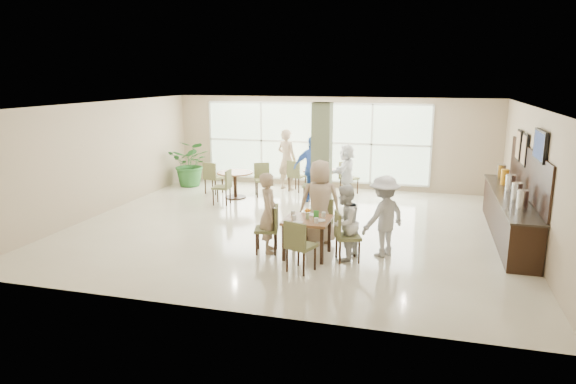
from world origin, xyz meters
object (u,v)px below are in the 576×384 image
(adult_b, at_px, (346,171))
(adult_standing, at_px, (287,159))
(round_table_left, at_px, (235,179))
(teen_right, at_px, (344,223))
(potted_plant, at_px, (191,163))
(teen_left, at_px, (269,213))
(teen_far, at_px, (320,202))
(adult_a, at_px, (312,169))
(buffet_counter, at_px, (510,212))
(teen_standing, at_px, (384,216))
(round_table_right, at_px, (320,177))
(main_table, at_px, (307,224))

(adult_b, xyz_separation_m, adult_standing, (-1.92, 0.49, 0.17))
(round_table_left, relative_size, teen_right, 0.71)
(adult_standing, bearing_deg, potted_plant, 30.19)
(round_table_left, bearing_deg, adult_standing, 52.14)
(teen_left, xyz_separation_m, adult_b, (0.72, 5.11, -0.04))
(teen_far, bearing_deg, round_table_left, -65.93)
(teen_far, xyz_separation_m, adult_a, (-0.98, 3.54, 0.03))
(teen_far, relative_size, teen_right, 1.21)
(buffet_counter, height_order, teen_left, buffet_counter)
(teen_left, distance_m, teen_far, 1.19)
(round_table_left, xyz_separation_m, adult_standing, (1.13, 1.45, 0.37))
(buffet_counter, bearing_deg, teen_left, -154.00)
(teen_right, bearing_deg, teen_standing, 137.38)
(buffet_counter, bearing_deg, round_table_right, 149.62)
(teen_left, height_order, teen_far, teen_far)
(main_table, bearing_deg, teen_far, 86.25)
(teen_left, distance_m, adult_standing, 5.74)
(buffet_counter, relative_size, potted_plant, 3.24)
(buffet_counter, distance_m, teen_far, 4.16)
(main_table, distance_m, round_table_right, 5.22)
(teen_left, height_order, adult_standing, adult_standing)
(potted_plant, xyz_separation_m, teen_left, (4.25, -5.30, 0.07))
(round_table_right, xyz_separation_m, potted_plant, (-4.20, 0.20, 0.17))
(round_table_right, distance_m, buffet_counter, 5.52)
(adult_a, distance_m, adult_standing, 1.64)
(teen_right, height_order, teen_standing, teen_standing)
(buffet_counter, distance_m, potted_plant, 9.46)
(teen_right, xyz_separation_m, adult_a, (-1.64, 4.41, 0.18))
(main_table, bearing_deg, adult_a, 101.76)
(teen_left, distance_m, teen_right, 1.51)
(main_table, relative_size, adult_b, 0.57)
(buffet_counter, xyz_separation_m, potted_plant, (-8.97, 3.00, 0.17))
(teen_right, distance_m, adult_b, 5.22)
(potted_plant, bearing_deg, teen_right, -42.88)
(round_table_left, xyz_separation_m, teen_right, (3.83, -4.20, 0.17))
(main_table, height_order, adult_b, adult_b)
(teen_far, bearing_deg, adult_b, -107.80)
(main_table, xyz_separation_m, round_table_right, (-0.83, 5.15, -0.09))
(buffet_counter, height_order, teen_standing, buffet_counter)
(round_table_right, relative_size, adult_standing, 0.56)
(potted_plant, bearing_deg, buffet_counter, -18.47)
(teen_left, bearing_deg, round_table_right, -19.33)
(main_table, relative_size, teen_right, 0.60)
(teen_right, bearing_deg, adult_a, -143.13)
(round_table_left, height_order, teen_right, teen_right)
(buffet_counter, bearing_deg, round_table_left, 165.27)
(teen_standing, bearing_deg, potted_plant, -89.05)
(main_table, xyz_separation_m, round_table_left, (-3.12, 4.21, -0.09))
(teen_far, height_order, adult_b, teen_far)
(adult_a, bearing_deg, main_table, -75.12)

